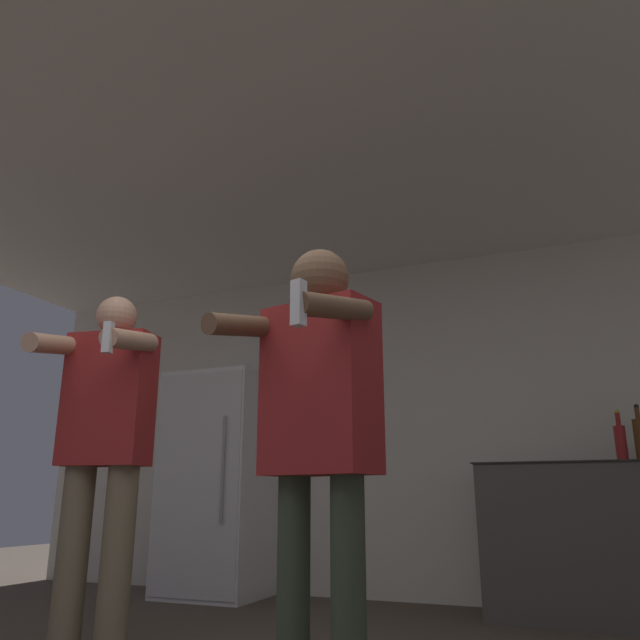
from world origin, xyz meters
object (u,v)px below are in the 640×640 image
at_px(bottle_amber_bourbon, 621,441).
at_px(person_woman_foreground, 318,419).
at_px(person_man_side, 104,443).
at_px(refrigerator, 219,482).

relative_size(bottle_amber_bourbon, person_woman_foreground, 0.20).
distance_m(bottle_amber_bourbon, person_woman_foreground, 2.61).
bearing_deg(bottle_amber_bourbon, person_woman_foreground, -114.12).
bearing_deg(person_man_side, person_woman_foreground, -18.74).
xyz_separation_m(person_woman_foreground, person_man_side, (-1.30, 0.44, -0.01)).
distance_m(bottle_amber_bourbon, person_man_side, 3.06).
bearing_deg(person_man_side, bottle_amber_bourbon, 39.27).
bearing_deg(refrigerator, person_man_side, -74.88).
relative_size(refrigerator, person_woman_foreground, 1.05).
height_order(bottle_amber_bourbon, person_woman_foreground, person_woman_foreground).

